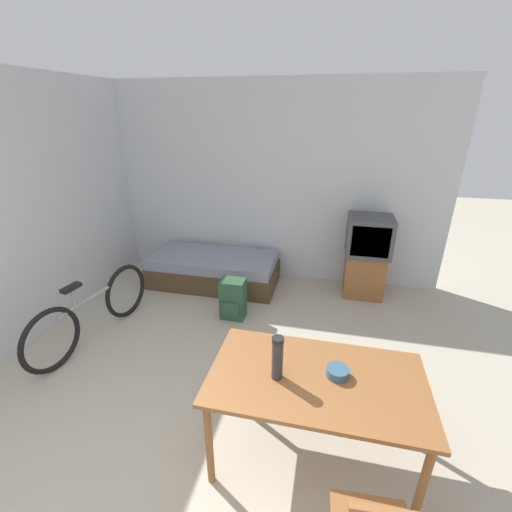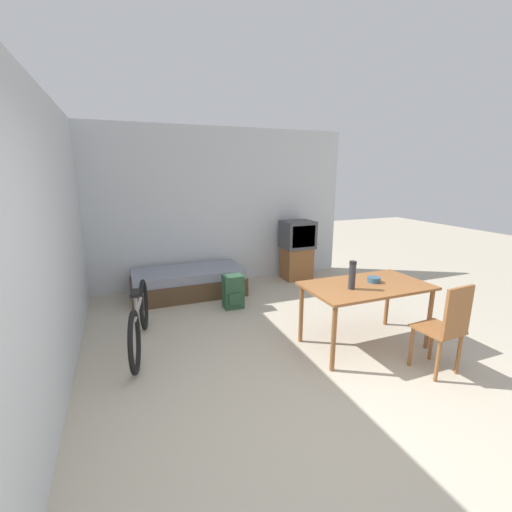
{
  "view_description": "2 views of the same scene",
  "coord_description": "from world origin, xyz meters",
  "px_view_note": "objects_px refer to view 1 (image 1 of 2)",
  "views": [
    {
      "loc": [
        1.02,
        -0.67,
        2.32
      ],
      "look_at": [
        0.32,
        2.39,
        0.97
      ],
      "focal_mm": 24.0,
      "sensor_mm": 36.0,
      "label": 1
    },
    {
      "loc": [
        -1.46,
        -1.83,
        1.96
      ],
      "look_at": [
        0.1,
        2.12,
        0.91
      ],
      "focal_mm": 24.0,
      "sensor_mm": 36.0,
      "label": 2
    }
  ],
  "objects_px": {
    "thermos_flask": "(277,356)",
    "daybed": "(214,270)",
    "bicycle": "(93,312)",
    "mate_bowl": "(337,372)",
    "backpack": "(233,299)",
    "dining_table": "(316,387)",
    "tv": "(367,254)"
  },
  "relations": [
    {
      "from": "thermos_flask",
      "to": "daybed",
      "type": "bearing_deg",
      "value": 118.06
    },
    {
      "from": "bicycle",
      "to": "mate_bowl",
      "type": "distance_m",
      "value": 2.7
    },
    {
      "from": "mate_bowl",
      "to": "backpack",
      "type": "height_order",
      "value": "mate_bowl"
    },
    {
      "from": "dining_table",
      "to": "backpack",
      "type": "relative_size",
      "value": 2.8
    },
    {
      "from": "dining_table",
      "to": "thermos_flask",
      "type": "distance_m",
      "value": 0.36
    },
    {
      "from": "tv",
      "to": "mate_bowl",
      "type": "xyz_separation_m",
      "value": [
        -0.37,
        -2.5,
        0.18
      ]
    },
    {
      "from": "mate_bowl",
      "to": "backpack",
      "type": "distance_m",
      "value": 2.04
    },
    {
      "from": "backpack",
      "to": "daybed",
      "type": "bearing_deg",
      "value": 123.04
    },
    {
      "from": "tv",
      "to": "mate_bowl",
      "type": "bearing_deg",
      "value": -98.32
    },
    {
      "from": "daybed",
      "to": "tv",
      "type": "relative_size",
      "value": 1.63
    },
    {
      "from": "dining_table",
      "to": "tv",
      "type": "bearing_deg",
      "value": 78.99
    },
    {
      "from": "backpack",
      "to": "thermos_flask",
      "type": "bearing_deg",
      "value": -64.45
    },
    {
      "from": "mate_bowl",
      "to": "backpack",
      "type": "bearing_deg",
      "value": 126.79
    },
    {
      "from": "daybed",
      "to": "tv",
      "type": "height_order",
      "value": "tv"
    },
    {
      "from": "dining_table",
      "to": "bicycle",
      "type": "distance_m",
      "value": 2.57
    },
    {
      "from": "bicycle",
      "to": "mate_bowl",
      "type": "height_order",
      "value": "mate_bowl"
    },
    {
      "from": "tv",
      "to": "thermos_flask",
      "type": "bearing_deg",
      "value": -105.99
    },
    {
      "from": "backpack",
      "to": "tv",
      "type": "bearing_deg",
      "value": 30.85
    },
    {
      "from": "thermos_flask",
      "to": "tv",
      "type": "bearing_deg",
      "value": 74.01
    },
    {
      "from": "bicycle",
      "to": "thermos_flask",
      "type": "height_order",
      "value": "thermos_flask"
    },
    {
      "from": "bicycle",
      "to": "mate_bowl",
      "type": "xyz_separation_m",
      "value": [
        2.52,
        -0.85,
        0.43
      ]
    },
    {
      "from": "tv",
      "to": "thermos_flask",
      "type": "relative_size",
      "value": 3.55
    },
    {
      "from": "bicycle",
      "to": "mate_bowl",
      "type": "relative_size",
      "value": 11.41
    },
    {
      "from": "tv",
      "to": "dining_table",
      "type": "xyz_separation_m",
      "value": [
        -0.49,
        -2.54,
        0.07
      ]
    },
    {
      "from": "daybed",
      "to": "dining_table",
      "type": "xyz_separation_m",
      "value": [
        1.56,
        -2.4,
        0.44
      ]
    },
    {
      "from": "mate_bowl",
      "to": "daybed",
      "type": "bearing_deg",
      "value": 125.58
    },
    {
      "from": "thermos_flask",
      "to": "mate_bowl",
      "type": "height_order",
      "value": "thermos_flask"
    },
    {
      "from": "daybed",
      "to": "dining_table",
      "type": "distance_m",
      "value": 2.9
    },
    {
      "from": "tv",
      "to": "mate_bowl",
      "type": "height_order",
      "value": "tv"
    },
    {
      "from": "tv",
      "to": "dining_table",
      "type": "bearing_deg",
      "value": -101.01
    },
    {
      "from": "dining_table",
      "to": "mate_bowl",
      "type": "distance_m",
      "value": 0.17
    },
    {
      "from": "tv",
      "to": "thermos_flask",
      "type": "height_order",
      "value": "tv"
    }
  ]
}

